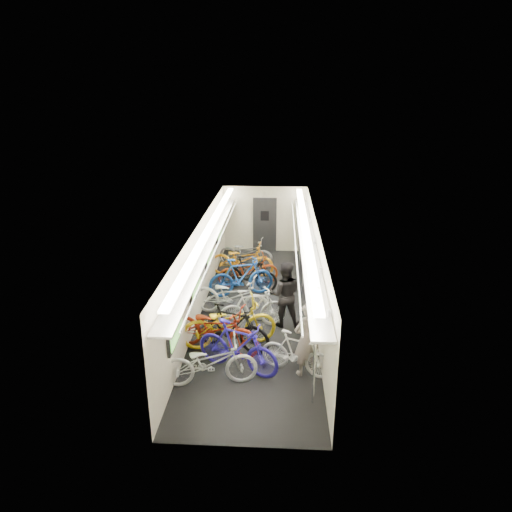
# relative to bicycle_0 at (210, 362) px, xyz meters

# --- Properties ---
(train_car_shell) EXTENTS (10.00, 10.00, 10.00)m
(train_car_shell) POSITION_rel_bicycle_0_xyz_m (0.41, 4.02, 1.16)
(train_car_shell) COLOR black
(train_car_shell) RESTS_ON ground
(bicycle_0) EXTENTS (1.99, 0.97, 1.00)m
(bicycle_0) POSITION_rel_bicycle_0_xyz_m (0.00, 0.00, 0.00)
(bicycle_0) COLOR #B7B7BC
(bicycle_0) RESTS_ON ground
(bicycle_1) EXTENTS (1.94, 1.26, 1.14)m
(bicycle_1) POSITION_rel_bicycle_0_xyz_m (0.51, 0.50, 0.07)
(bicycle_1) COLOR #2A1DAE
(bicycle_1) RESTS_ON ground
(bicycle_2) EXTENTS (2.29, 1.46, 1.14)m
(bicycle_2) POSITION_rel_bicycle_0_xyz_m (-0.08, 1.25, 0.07)
(bicycle_2) COLOR #9B2510
(bicycle_2) RESTS_ON ground
(bicycle_3) EXTENTS (1.95, 1.14, 1.13)m
(bicycle_3) POSITION_rel_bicycle_0_xyz_m (0.28, 1.32, 0.06)
(bicycle_3) COLOR black
(bicycle_3) RESTS_ON ground
(bicycle_4) EXTENTS (2.32, 1.34, 1.15)m
(bicycle_4) POSITION_rel_bicycle_0_xyz_m (0.22, 1.51, 0.08)
(bicycle_4) COLOR gold
(bicycle_4) RESTS_ON ground
(bicycle_5) EXTENTS (1.80, 0.95, 1.04)m
(bicycle_5) POSITION_rel_bicycle_0_xyz_m (0.70, 2.39, 0.02)
(bicycle_5) COLOR silver
(bicycle_5) RESTS_ON ground
(bicycle_6) EXTENTS (2.22, 1.25, 1.11)m
(bicycle_6) POSITION_rel_bicycle_0_xyz_m (0.11, 3.01, 0.05)
(bicycle_6) COLOR #B3B2B7
(bicycle_6) RESTS_ON ground
(bicycle_7) EXTENTS (1.97, 1.09, 1.14)m
(bicycle_7) POSITION_rel_bicycle_0_xyz_m (0.25, 4.29, 0.07)
(bicycle_7) COLOR #1B49A2
(bicycle_7) RESTS_ON ground
(bicycle_8) EXTENTS (1.97, 1.18, 0.98)m
(bicycle_8) POSITION_rel_bicycle_0_xyz_m (0.40, 5.03, -0.01)
(bicycle_8) COLOR maroon
(bicycle_8) RESTS_ON ground
(bicycle_9) EXTENTS (1.80, 0.89, 1.04)m
(bicycle_9) POSITION_rel_bicycle_0_xyz_m (0.45, 4.71, 0.02)
(bicycle_9) COLOR black
(bicycle_9) RESTS_ON ground
(bicycle_10) EXTENTS (2.10, 0.92, 1.07)m
(bicycle_10) POSITION_rel_bicycle_0_xyz_m (0.14, 5.81, 0.03)
(bicycle_10) COLOR orange
(bicycle_10) RESTS_ON ground
(bicycle_11) EXTENTS (1.63, 0.98, 0.95)m
(bicycle_11) POSITION_rel_bicycle_0_xyz_m (1.74, 0.49, -0.03)
(bicycle_11) COLOR white
(bicycle_11) RESTS_ON ground
(bicycle_12) EXTENTS (1.97, 1.00, 0.99)m
(bicycle_12) POSITION_rel_bicycle_0_xyz_m (0.21, 6.62, -0.01)
(bicycle_12) COLOR slate
(bicycle_12) RESTS_ON ground
(passenger_near) EXTENTS (0.71, 0.62, 1.63)m
(passenger_near) POSITION_rel_bicycle_0_xyz_m (1.93, 0.48, 0.31)
(passenger_near) COLOR gray
(passenger_near) RESTS_ON ground
(passenger_mid) EXTENTS (0.83, 0.66, 1.69)m
(passenger_mid) POSITION_rel_bicycle_0_xyz_m (1.48, 2.58, 0.34)
(passenger_mid) COLOR black
(passenger_mid) RESTS_ON ground
(backpack) EXTENTS (0.26, 0.14, 0.38)m
(backpack) POSITION_rel_bicycle_0_xyz_m (2.29, 1.00, 0.78)
(backpack) COLOR #B1111B
(backpack) RESTS_ON passenger_near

